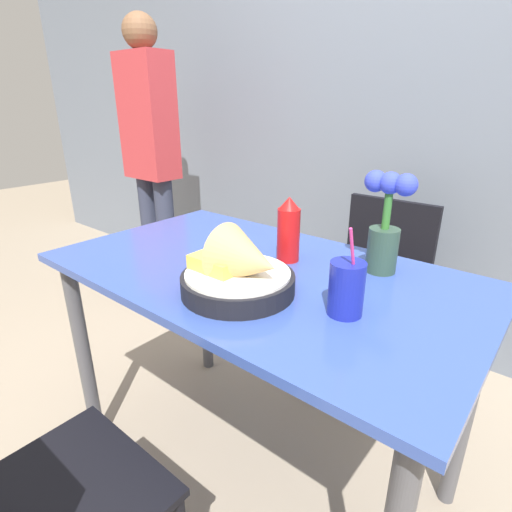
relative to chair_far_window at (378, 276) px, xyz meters
The scene contains 9 objects.
ground_plane 0.92m from the chair_far_window, 94.26° to the right, with size 12.00×12.00×0.00m, color gray.
wall_window 0.90m from the chair_far_window, 98.37° to the left, with size 7.00×0.06×2.60m.
dining_table 0.80m from the chair_far_window, 94.26° to the right, with size 1.24×0.72×0.77m.
chair_far_window is the anchor object (origin of this frame).
food_basket 0.99m from the chair_far_window, 89.14° to the right, with size 0.29×0.29×0.18m.
ketchup_bottle 0.77m from the chair_far_window, 92.55° to the right, with size 0.07×0.07×0.20m.
drink_cup 0.96m from the chair_far_window, 73.00° to the right, with size 0.08×0.08×0.22m.
flower_vase 0.74m from the chair_far_window, 68.57° to the right, with size 0.14×0.09×0.28m.
person_standing 1.45m from the chair_far_window, behind, with size 0.32×0.18×1.66m.
Camera 1 is at (0.68, -0.83, 1.23)m, focal length 28.00 mm.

